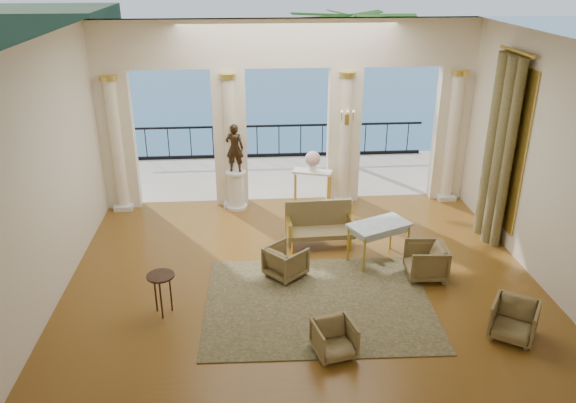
{
  "coord_description": "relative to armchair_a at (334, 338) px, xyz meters",
  "views": [
    {
      "loc": [
        -0.99,
        -9.41,
        5.7
      ],
      "look_at": [
        -0.23,
        0.6,
        1.38
      ],
      "focal_mm": 35.0,
      "sensor_mm": 36.0,
      "label": 1
    }
  ],
  "objects": [
    {
      "name": "window_frame",
      "position": [
        4.2,
        3.83,
        1.79
      ],
      "size": [
        0.04,
        1.6,
        3.4
      ],
      "primitive_type": "cube",
      "color": "gold",
      "rests_on": "room_walls"
    },
    {
      "name": "terrace",
      "position": [
        -0.27,
        8.13,
        -0.36
      ],
      "size": [
        10.0,
        3.6,
        0.1
      ],
      "primitive_type": "cube",
      "color": "#B0A493",
      "rests_on": "ground"
    },
    {
      "name": "urn",
      "position": [
        0.33,
        5.88,
        0.89
      ],
      "size": [
        0.38,
        0.38,
        0.5
      ],
      "color": "white",
      "rests_on": "console_table"
    },
    {
      "name": "headland",
      "position": [
        -30.27,
        72.33,
        -3.31
      ],
      "size": [
        22.0,
        18.0,
        6.0
      ],
      "primitive_type": "cube",
      "color": "black",
      "rests_on": "sea"
    },
    {
      "name": "rug",
      "position": [
        -0.06,
        1.43,
        -0.3
      ],
      "size": [
        4.15,
        3.27,
        0.02
      ],
      "primitive_type": "cube",
      "rotation": [
        0.0,
        0.0,
        -0.03
      ],
      "color": "#33371C",
      "rests_on": "ground"
    },
    {
      "name": "armchair_a",
      "position": [
        0.0,
        0.0,
        0.0
      ],
      "size": [
        0.72,
        0.7,
        0.62
      ],
      "primitive_type": "imported",
      "rotation": [
        0.0,
        0.0,
        0.24
      ],
      "color": "#45371D",
      "rests_on": "ground"
    },
    {
      "name": "palm_tree",
      "position": [
        1.73,
        8.93,
        3.78
      ],
      "size": [
        2.0,
        2.0,
        4.5
      ],
      "color": "#4C3823",
      "rests_on": "terrace"
    },
    {
      "name": "side_table",
      "position": [
        -2.8,
        1.33,
        0.35
      ],
      "size": [
        0.48,
        0.48,
        0.77
      ],
      "color": "black",
      "rests_on": "ground"
    },
    {
      "name": "game_table",
      "position": [
        1.35,
        2.92,
        0.43
      ],
      "size": [
        1.38,
        1.11,
        0.83
      ],
      "rotation": [
        0.0,
        0.0,
        0.43
      ],
      "color": "#8FAAB7",
      "rests_on": "ground"
    },
    {
      "name": "statue",
      "position": [
        -1.56,
        5.83,
        1.25
      ],
      "size": [
        0.48,
        0.37,
        1.19
      ],
      "primitive_type": "imported",
      "rotation": [
        0.0,
        0.0,
        2.94
      ],
      "color": "black",
      "rests_on": "pedestal"
    },
    {
      "name": "arcade",
      "position": [
        -0.27,
        6.15,
        2.27
      ],
      "size": [
        9.0,
        0.56,
        4.5
      ],
      "color": "beige",
      "rests_on": "ground"
    },
    {
      "name": "armchair_b",
      "position": [
        2.99,
        0.22,
        0.04
      ],
      "size": [
        0.93,
        0.92,
        0.71
      ],
      "primitive_type": "imported",
      "rotation": [
        0.0,
        0.0,
        -0.6
      ],
      "color": "#45371D",
      "rests_on": "ground"
    },
    {
      "name": "balustrade",
      "position": [
        -0.27,
        9.73,
        0.1
      ],
      "size": [
        9.0,
        0.06,
        1.03
      ],
      "color": "black",
      "rests_on": "terrace"
    },
    {
      "name": "wall_sconce",
      "position": [
        1.13,
        5.83,
        1.92
      ],
      "size": [
        0.3,
        0.11,
        0.33
      ],
      "color": "gold",
      "rests_on": "arcade"
    },
    {
      "name": "armchair_d",
      "position": [
        -0.58,
        2.45,
        0.03
      ],
      "size": [
        0.91,
        0.92,
        0.69
      ],
      "primitive_type": "imported",
      "rotation": [
        0.0,
        0.0,
        2.29
      ],
      "color": "#45371D",
      "rests_on": "ground"
    },
    {
      "name": "pedestal",
      "position": [
        -1.56,
        5.83,
        0.16
      ],
      "size": [
        0.53,
        0.53,
        0.97
      ],
      "color": "silver",
      "rests_on": "ground"
    },
    {
      "name": "room_walls",
      "position": [
        -0.27,
        1.21,
        2.57
      ],
      "size": [
        9.0,
        9.0,
        9.0
      ],
      "color": "beige",
      "rests_on": "ground"
    },
    {
      "name": "floor",
      "position": [
        -0.27,
        2.33,
        -0.31
      ],
      "size": [
        9.0,
        9.0,
        0.0
      ],
      "primitive_type": "plane",
      "color": "#502E0F",
      "rests_on": "ground"
    },
    {
      "name": "sea",
      "position": [
        -0.27,
        62.33,
        -6.31
      ],
      "size": [
        160.0,
        160.0,
        0.0
      ],
      "primitive_type": "plane",
      "color": "#255D8C",
      "rests_on": "ground"
    },
    {
      "name": "settee",
      "position": [
        0.24,
        3.73,
        0.16
      ],
      "size": [
        1.47,
        0.67,
        0.96
      ],
      "rotation": [
        0.0,
        0.0,
        0.04
      ],
      "color": "#45371D",
      "rests_on": "ground"
    },
    {
      "name": "curtain",
      "position": [
        4.02,
        3.83,
        1.71
      ],
      "size": [
        0.33,
        1.4,
        4.09
      ],
      "color": "brown",
      "rests_on": "ground"
    },
    {
      "name": "console_table",
      "position": [
        0.33,
        5.88,
        0.44
      ],
      "size": [
        1.03,
        0.66,
        0.91
      ],
      "rotation": [
        0.0,
        0.0,
        -0.32
      ],
      "color": "silver",
      "rests_on": "ground"
    },
    {
      "name": "armchair_c",
      "position": [
        2.13,
        2.21,
        0.07
      ],
      "size": [
        0.74,
        0.78,
        0.76
      ],
      "primitive_type": "imported",
      "rotation": [
        0.0,
        0.0,
        -1.64
      ],
      "color": "#45371D",
      "rests_on": "ground"
    }
  ]
}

